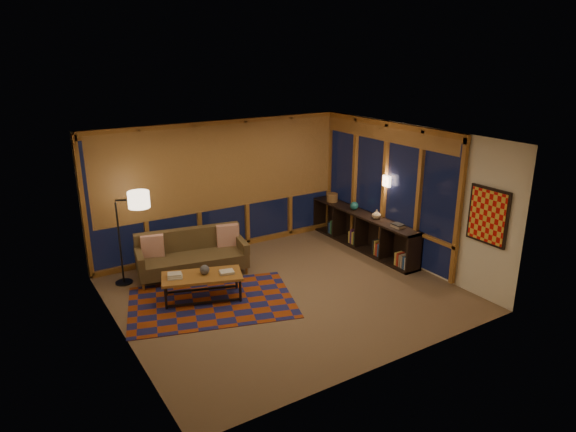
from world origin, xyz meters
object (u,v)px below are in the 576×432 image
bookshelf (362,231)px  sofa (192,255)px  coffee_table (203,287)px  floor_lamp (119,239)px

bookshelf → sofa: bearing=170.5°
sofa → bookshelf: size_ratio=0.64×
coffee_table → bookshelf: bookshelf is taller
coffee_table → floor_lamp: bearing=144.9°
floor_lamp → bookshelf: size_ratio=0.56×
bookshelf → coffee_table: bearing=-173.9°
bookshelf → floor_lamp: bearing=168.9°
floor_lamp → bookshelf: bearing=13.0°
sofa → bookshelf: 3.61m
coffee_table → floor_lamp: floor_lamp is taller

